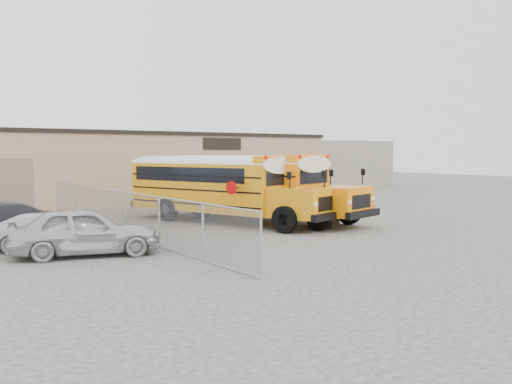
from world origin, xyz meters
TOP-DOWN VIEW (x-y plane):
  - ground at (0.00, 0.00)m, footprint 120.00×120.00m
  - warehouse at (-0.00, 19.99)m, footprint 30.20×10.20m
  - chainlink_fence at (-6.00, 3.00)m, footprint 0.07×18.07m
  - distant_building_right at (24.00, 24.00)m, footprint 10.00×8.00m
  - school_bus_left at (-2.29, 11.45)m, footprint 5.81×11.30m
  - school_bus_right at (-0.38, 11.39)m, footprint 5.65×11.43m
  - tarp_bundle at (2.52, 0.69)m, footprint 1.11×1.06m
  - car_silver at (-8.58, 0.10)m, footprint 5.03×3.13m
  - car_white at (-9.08, 2.05)m, footprint 4.58×3.07m
  - car_dark at (-9.42, 6.00)m, footprint 4.29×1.89m

SIDE VIEW (x-z plane):
  - ground at x=0.00m, z-range 0.00..0.00m
  - car_white at x=-9.08m, z-range 0.00..1.23m
  - tarp_bundle at x=2.52m, z-range 0.02..1.32m
  - car_dark at x=-9.42m, z-range 0.00..1.37m
  - car_silver at x=-8.58m, z-range 0.00..1.60m
  - chainlink_fence at x=-6.00m, z-range 0.00..1.80m
  - school_bus_left at x=-2.29m, z-range 0.25..3.47m
  - school_bus_right at x=-0.38m, z-range 0.26..3.51m
  - distant_building_right at x=24.00m, z-range 0.00..4.40m
  - warehouse at x=0.00m, z-range 0.04..4.71m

